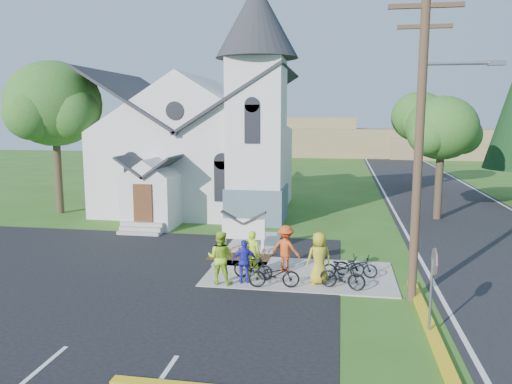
% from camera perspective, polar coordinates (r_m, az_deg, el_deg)
% --- Properties ---
extents(ground, '(120.00, 120.00, 0.00)m').
position_cam_1_polar(ground, '(18.88, 0.31, -9.64)').
color(ground, '#315A19').
rests_on(ground, ground).
extents(parking_lot, '(20.00, 16.00, 0.02)m').
position_cam_1_polar(parking_lot, '(19.47, -21.82, -9.68)').
color(parking_lot, black).
rests_on(parking_lot, ground).
extents(road, '(8.00, 90.00, 0.02)m').
position_cam_1_polar(road, '(33.96, 21.56, -1.93)').
color(road, black).
rests_on(road, ground).
extents(sidewalk, '(7.00, 4.00, 0.05)m').
position_cam_1_polar(sidewalk, '(19.17, 5.04, -9.31)').
color(sidewalk, gray).
rests_on(sidewalk, ground).
extents(church, '(12.35, 12.00, 13.00)m').
position_cam_1_polar(church, '(31.30, -5.93, 7.43)').
color(church, silver).
rests_on(church, ground).
extents(church_sign, '(2.20, 0.40, 1.70)m').
position_cam_1_polar(church_sign, '(21.84, -1.44, -4.29)').
color(church_sign, gray).
rests_on(church_sign, ground).
extents(flower_bed, '(2.60, 1.10, 0.07)m').
position_cam_1_polar(flower_bed, '(21.24, -1.90, -7.44)').
color(flower_bed, '#391E0F').
rests_on(flower_bed, ground).
extents(utility_pole, '(3.45, 0.28, 10.00)m').
position_cam_1_polar(utility_pole, '(16.37, 18.41, 6.36)').
color(utility_pole, '#423021').
rests_on(utility_pole, ground).
extents(stop_sign, '(0.11, 0.76, 2.48)m').
position_cam_1_polar(stop_sign, '(14.33, 19.61, -8.73)').
color(stop_sign, gray).
rests_on(stop_sign, ground).
extents(tree_lot_corner, '(5.60, 5.60, 9.15)m').
position_cam_1_polar(tree_lot_corner, '(32.43, -22.07, 9.29)').
color(tree_lot_corner, '#35271D').
rests_on(tree_lot_corner, ground).
extents(tree_road_near, '(4.00, 4.00, 7.05)m').
position_cam_1_polar(tree_road_near, '(30.20, 20.47, 6.80)').
color(tree_road_near, '#35271D').
rests_on(tree_road_near, ground).
extents(tree_road_mid, '(4.40, 4.40, 7.80)m').
position_cam_1_polar(tree_road_mid, '(42.11, 18.16, 8.11)').
color(tree_road_mid, '#35271D').
rests_on(tree_road_mid, ground).
extents(distant_hills, '(61.00, 10.00, 5.60)m').
position_cam_1_polar(distant_hills, '(74.10, 10.03, 5.74)').
color(distant_hills, olive).
rests_on(distant_hills, ground).
extents(cyclist_0, '(0.68, 0.51, 1.69)m').
position_cam_1_polar(cyclist_0, '(18.67, -0.43, -6.98)').
color(cyclist_0, '#B8E41A').
rests_on(cyclist_0, sidewalk).
extents(bike_0, '(1.84, 0.87, 0.93)m').
position_cam_1_polar(bike_0, '(17.49, 2.08, -9.40)').
color(bike_0, black).
rests_on(bike_0, sidewalk).
extents(cyclist_1, '(0.95, 0.76, 1.89)m').
position_cam_1_polar(cyclist_1, '(17.79, -4.12, -7.47)').
color(cyclist_1, '#A1D527').
rests_on(cyclist_1, sidewalk).
extents(bike_1, '(1.59, 0.75, 0.92)m').
position_cam_1_polar(bike_1, '(18.33, -0.36, -8.54)').
color(bike_1, black).
rests_on(bike_1, sidewalk).
extents(cyclist_2, '(0.99, 0.65, 1.57)m').
position_cam_1_polar(cyclist_2, '(17.85, -1.33, -7.94)').
color(cyclist_2, '#2726BE').
rests_on(cyclist_2, sidewalk).
extents(bike_2, '(1.69, 0.94, 0.84)m').
position_cam_1_polar(bike_2, '(18.76, 9.93, -8.39)').
color(bike_2, black).
rests_on(bike_2, sidewalk).
extents(cyclist_3, '(1.32, 1.04, 1.79)m').
position_cam_1_polar(cyclist_3, '(19.11, 3.43, -6.46)').
color(cyclist_3, '#CB4516').
rests_on(cyclist_3, sidewalk).
extents(bike_3, '(1.66, 0.80, 0.96)m').
position_cam_1_polar(bike_3, '(17.57, 9.84, -9.38)').
color(bike_3, black).
rests_on(bike_3, sidewalk).
extents(cyclist_4, '(1.08, 0.92, 1.87)m').
position_cam_1_polar(cyclist_4, '(17.84, 7.21, -7.51)').
color(cyclist_4, gold).
rests_on(cyclist_4, sidewalk).
extents(bike_4, '(1.63, 0.83, 0.82)m').
position_cam_1_polar(bike_4, '(18.98, 11.38, -8.27)').
color(bike_4, black).
rests_on(bike_4, sidewalk).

